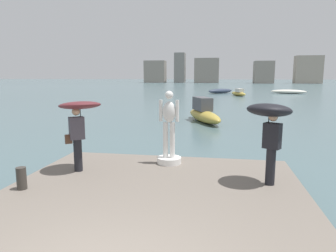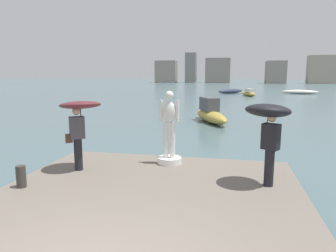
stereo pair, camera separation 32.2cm
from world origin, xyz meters
TOP-DOWN VIEW (x-y plane):
  - ground_plane at (0.00, 40.00)m, footprint 400.00×400.00m
  - pier at (0.00, 1.73)m, footprint 6.86×9.45m
  - statue_white_figure at (-0.00, 5.64)m, footprint 0.71×0.71m
  - onlooker_left at (-2.26, 4.57)m, footprint 1.55×1.55m
  - onlooker_right at (2.60, 4.34)m, footprint 1.43×1.43m
  - mooring_bollard at (-2.97, 3.00)m, footprint 0.22×0.22m
  - boat_near at (1.46, 49.90)m, footprint 4.69×4.85m
  - boat_far at (4.07, 43.39)m, footprint 2.49×4.64m
  - boat_leftward at (0.41, 16.86)m, footprint 2.91×5.07m
  - boat_rightward at (12.47, 50.32)m, footprint 5.69×2.37m
  - distant_skyline at (2.39, 124.54)m, footprint 69.01×12.99m

SIDE VIEW (x-z plane):
  - ground_plane at x=0.00m, z-range 0.00..0.00m
  - pier at x=0.00m, z-range 0.00..0.40m
  - boat_rightward at x=12.47m, z-range 0.00..0.68m
  - boat_near at x=1.46m, z-range 0.00..0.76m
  - boat_far at x=4.07m, z-range -0.14..0.95m
  - boat_leftward at x=0.41m, z-range -0.22..1.34m
  - mooring_bollard at x=-2.97m, z-range 0.40..0.91m
  - statue_white_figure at x=0.00m, z-range 0.14..2.27m
  - onlooker_left at x=-2.26m, z-range 0.95..2.89m
  - onlooker_right at x=2.60m, z-range 0.98..2.95m
  - distant_skyline at x=2.39m, z-range -1.18..10.95m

